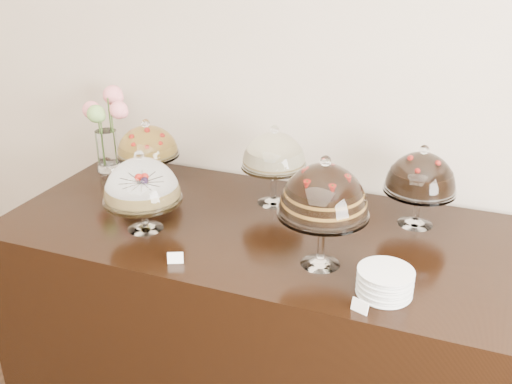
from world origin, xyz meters
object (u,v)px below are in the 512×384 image
(display_counter, at_px, (260,313))
(cake_stand_cheesecake, at_px, (274,153))
(cake_stand_dark_choco, at_px, (421,176))
(cake_stand_fruit_tart, at_px, (147,144))
(cake_stand_choco_layer, at_px, (324,194))
(plate_stack, at_px, (385,282))
(flower_vase, at_px, (106,125))
(cake_stand_sugar_sponge, at_px, (142,183))

(display_counter, height_order, cake_stand_cheesecake, cake_stand_cheesecake)
(cake_stand_dark_choco, relative_size, cake_stand_fruit_tart, 1.05)
(display_counter, xyz_separation_m, cake_stand_choco_layer, (0.32, -0.20, 0.74))
(plate_stack, bearing_deg, cake_stand_dark_choco, 86.45)
(cake_stand_choco_layer, bearing_deg, flower_vase, 157.67)
(flower_vase, relative_size, plate_stack, 2.27)
(cake_stand_fruit_tart, bearing_deg, cake_stand_dark_choco, 2.21)
(cake_stand_sugar_sponge, xyz_separation_m, cake_stand_choco_layer, (0.76, -0.01, 0.08))
(cake_stand_choco_layer, bearing_deg, display_counter, 147.55)
(cake_stand_cheesecake, distance_m, cake_stand_dark_choco, 0.64)
(cake_stand_choco_layer, bearing_deg, cake_stand_sugar_sponge, 179.31)
(cake_stand_dark_choco, bearing_deg, cake_stand_sugar_sponge, -156.83)
(cake_stand_choco_layer, relative_size, cake_stand_cheesecake, 1.16)
(cake_stand_dark_choco, relative_size, plate_stack, 1.91)
(flower_vase, distance_m, plate_stack, 1.69)
(display_counter, relative_size, cake_stand_choco_layer, 5.06)
(cake_stand_choco_layer, relative_size, cake_stand_dark_choco, 1.22)
(cake_stand_fruit_tart, xyz_separation_m, flower_vase, (-0.31, 0.12, 0.02))
(cake_stand_sugar_sponge, xyz_separation_m, plate_stack, (1.02, -0.12, -0.16))
(display_counter, bearing_deg, cake_stand_sugar_sponge, -156.54)
(display_counter, bearing_deg, flower_vase, 161.39)
(cake_stand_dark_choco, bearing_deg, plate_stack, -93.55)
(cake_stand_cheesecake, relative_size, flower_vase, 0.88)
(cake_stand_choco_layer, relative_size, cake_stand_fruit_tart, 1.28)
(cake_stand_cheesecake, xyz_separation_m, cake_stand_fruit_tart, (-0.63, -0.03, -0.03))
(cake_stand_cheesecake, distance_m, flower_vase, 0.95)
(cake_stand_dark_choco, bearing_deg, cake_stand_fruit_tart, -177.79)
(display_counter, distance_m, flower_vase, 1.23)
(cake_stand_sugar_sponge, distance_m, cake_stand_dark_choco, 1.15)
(display_counter, height_order, cake_stand_choco_layer, cake_stand_choco_layer)
(cake_stand_sugar_sponge, distance_m, cake_stand_choco_layer, 0.77)
(cake_stand_fruit_tart, bearing_deg, cake_stand_cheesecake, 2.77)
(cake_stand_sugar_sponge, relative_size, cake_stand_cheesecake, 0.93)
(display_counter, xyz_separation_m, cake_stand_fruit_tart, (-0.66, 0.21, 0.67))
(cake_stand_sugar_sponge, xyz_separation_m, flower_vase, (-0.52, 0.52, 0.03))
(cake_stand_cheesecake, bearing_deg, cake_stand_sugar_sponge, -134.01)
(display_counter, height_order, flower_vase, flower_vase)
(cake_stand_fruit_tart, bearing_deg, cake_stand_choco_layer, -22.86)
(cake_stand_choco_layer, bearing_deg, cake_stand_fruit_tart, 157.14)
(cake_stand_cheesecake, bearing_deg, cake_stand_fruit_tart, -177.23)
(flower_vase, bearing_deg, cake_stand_fruit_tart, -20.60)
(display_counter, bearing_deg, cake_stand_choco_layer, -32.45)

